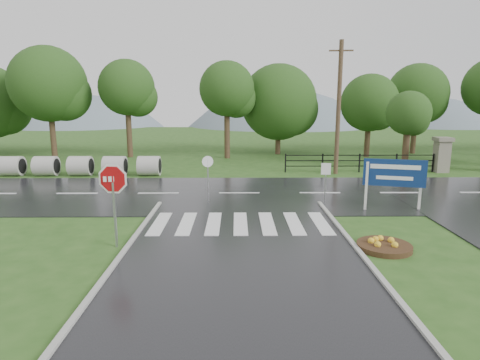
{
  "coord_description": "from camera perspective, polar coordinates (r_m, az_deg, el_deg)",
  "views": [
    {
      "loc": [
        -0.16,
        -9.3,
        4.56
      ],
      "look_at": [
        -0.01,
        6.0,
        1.5
      ],
      "focal_mm": 30.0,
      "sensor_mm": 36.0,
      "label": 1
    }
  ],
  "objects": [
    {
      "name": "hills",
      "position": [
        77.05,
        2.17,
        -3.82
      ],
      "size": [
        102.0,
        48.0,
        48.0
      ],
      "color": "slate",
      "rests_on": "ground"
    },
    {
      "name": "utility_pole_east",
      "position": [
        25.58,
        13.84,
        9.97
      ],
      "size": [
        1.44,
        0.27,
        8.07
      ],
      "color": "#473523",
      "rests_on": "ground"
    },
    {
      "name": "treeline",
      "position": [
        33.63,
        1.42,
        3.51
      ],
      "size": [
        83.2,
        5.2,
        10.0
      ],
      "color": "#1E4214",
      "rests_on": "ground"
    },
    {
      "name": "ground",
      "position": [
        10.36,
        0.38,
        -14.81
      ],
      "size": [
        120.0,
        120.0,
        0.0
      ],
      "primitive_type": "plane",
      "color": "#29501A",
      "rests_on": "ground"
    },
    {
      "name": "fence_west",
      "position": [
        26.78,
        16.63,
        2.6
      ],
      "size": [
        9.58,
        0.08,
        1.2
      ],
      "color": "black",
      "rests_on": "ground"
    },
    {
      "name": "flower_bed",
      "position": [
        13.39,
        19.83,
        -8.73
      ],
      "size": [
        1.67,
        1.67,
        0.33
      ],
      "color": "#332111",
      "rests_on": "ground"
    },
    {
      "name": "reg_sign_small",
      "position": [
        17.87,
        12.09,
        0.71
      ],
      "size": [
        0.41,
        0.08,
        1.87
      ],
      "color": "#939399",
      "rests_on": "ground"
    },
    {
      "name": "estate_billboard",
      "position": [
        17.77,
        21.1,
        0.6
      ],
      "size": [
        2.4,
        0.72,
        2.17
      ],
      "color": "silver",
      "rests_on": "ground"
    },
    {
      "name": "main_road",
      "position": [
        19.83,
        -0.09,
        -1.98
      ],
      "size": [
        90.0,
        8.0,
        0.04
      ],
      "primitive_type": "cube",
      "color": "black",
      "rests_on": "ground"
    },
    {
      "name": "crosswalk",
      "position": [
        14.99,
        0.06,
        -6.16
      ],
      "size": [
        6.5,
        2.8,
        0.02
      ],
      "color": "silver",
      "rests_on": "ground"
    },
    {
      "name": "reg_sign_round",
      "position": [
        17.82,
        -4.6,
        0.96
      ],
      "size": [
        0.49,
        0.13,
        2.15
      ],
      "color": "#939399",
      "rests_on": "ground"
    },
    {
      "name": "stop_sign",
      "position": [
        12.88,
        -17.59,
        -0.9
      ],
      "size": [
        1.24,
        0.2,
        2.82
      ],
      "color": "#939399",
      "rests_on": "ground"
    },
    {
      "name": "culvert_pipes",
      "position": [
        26.79,
        -23.83,
        1.84
      ],
      "size": [
        11.8,
        1.2,
        1.2
      ],
      "color": "#9E9B93",
      "rests_on": "ground"
    },
    {
      "name": "pillar_west",
      "position": [
        28.71,
        26.76,
        3.33
      ],
      "size": [
        1.0,
        1.0,
        2.24
      ],
      "color": "gray",
      "rests_on": "ground"
    },
    {
      "name": "entrance_tree_left",
      "position": [
        29.16,
        22.85,
        8.69
      ],
      "size": [
        2.9,
        2.9,
        5.17
      ],
      "color": "#3D2B1C",
      "rests_on": "ground"
    }
  ]
}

